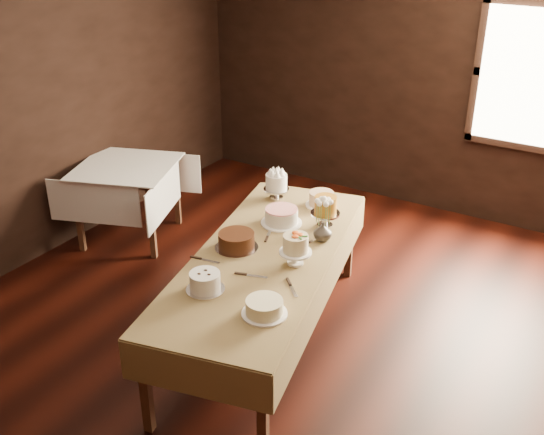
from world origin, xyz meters
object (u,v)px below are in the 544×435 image
(cake_server_a, at_px, (257,276))
(cake_speckled, at_px, (321,199))
(cake_meringue, at_px, (276,187))
(cake_swirl, at_px, (205,282))
(cake_server_e, at_px, (211,261))
(cake_cream, at_px, (264,308))
(flower_vase, at_px, (323,232))
(cake_caramel, at_px, (325,213))
(cake_chocolate, at_px, (236,241))
(side_table, at_px, (126,174))
(display_table, at_px, (265,261))
(cake_server_d, at_px, (314,240))
(cake_flowers, at_px, (295,251))
(cake_server_b, at_px, (293,291))
(cake_lattice, at_px, (281,217))
(cake_server_c, at_px, (269,232))

(cake_server_a, bearing_deg, cake_speckled, 79.63)
(cake_meringue, bearing_deg, cake_swirl, -76.70)
(cake_speckled, bearing_deg, cake_server_e, -101.00)
(cake_speckled, bearing_deg, cake_cream, -74.69)
(flower_vase, bearing_deg, cake_caramel, 112.92)
(cake_chocolate, distance_m, cake_server_a, 0.44)
(side_table, height_order, cake_cream, cake_cream)
(cake_server_e, bearing_deg, flower_vase, 43.65)
(display_table, height_order, cake_server_d, cake_server_d)
(cake_flowers, bearing_deg, cake_cream, -77.35)
(cake_flowers, relative_size, cake_server_d, 1.02)
(cake_meringue, xyz_separation_m, cake_server_b, (0.87, -1.22, -0.11))
(cake_speckled, xyz_separation_m, cake_chocolate, (-0.19, -1.00, 0.00))
(cake_lattice, bearing_deg, side_table, 172.40)
(display_table, xyz_separation_m, cake_flowers, (0.26, -0.00, 0.16))
(side_table, relative_size, cake_swirl, 4.33)
(cake_swirl, bearing_deg, cake_lattice, 93.73)
(cake_server_b, bearing_deg, cake_swirl, -105.59)
(cake_lattice, distance_m, cake_flowers, 0.65)
(cake_meringue, height_order, cake_flowers, cake_flowers)
(cake_chocolate, xyz_separation_m, cake_server_c, (0.08, 0.35, -0.06))
(cake_server_b, distance_m, flower_vase, 0.77)
(cake_server_a, bearing_deg, cake_lattice, 91.70)
(cake_speckled, relative_size, cake_server_a, 1.11)
(display_table, bearing_deg, cake_meringue, 116.33)
(cake_caramel, distance_m, cake_server_c, 0.47)
(cake_speckled, height_order, cake_server_b, cake_speckled)
(display_table, distance_m, cake_server_e, 0.41)
(cake_meringue, relative_size, cake_chocolate, 0.72)
(cake_meringue, xyz_separation_m, flower_vase, (0.70, -0.47, -0.03))
(cake_meringue, height_order, cake_swirl, cake_meringue)
(cake_server_a, height_order, cake_server_e, same)
(cake_server_b, xyz_separation_m, cake_server_c, (-0.59, 0.64, 0.00))
(cake_server_c, xyz_separation_m, cake_server_d, (0.36, 0.07, 0.00))
(cake_lattice, xyz_separation_m, cake_cream, (0.56, -1.15, -0.01))
(cake_server_a, bearing_deg, cake_meringue, 97.86)
(cake_cream, xyz_separation_m, cake_server_a, (-0.29, 0.36, -0.05))
(cake_chocolate, height_order, cake_swirl, cake_swirl)
(cake_chocolate, bearing_deg, display_table, 9.42)
(cake_caramel, distance_m, cake_server_d, 0.28)
(cake_cream, bearing_deg, cake_flowers, 102.65)
(cake_speckled, height_order, cake_lattice, cake_speckled)
(cake_speckled, height_order, cake_caramel, cake_caramel)
(cake_cream, bearing_deg, cake_chocolate, 135.90)
(cake_meringue, height_order, cake_server_d, cake_meringue)
(cake_lattice, bearing_deg, cake_flowers, -50.26)
(side_table, height_order, cake_server_c, same)
(display_table, xyz_separation_m, cake_swirl, (-0.08, -0.63, 0.12))
(cake_caramel, height_order, cake_chocolate, cake_caramel)
(cake_server_a, distance_m, cake_server_c, 0.67)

